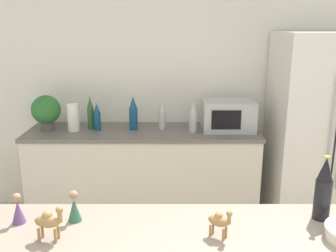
% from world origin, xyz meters
% --- Properties ---
extents(wall_back, '(8.00, 0.06, 2.55)m').
position_xyz_m(wall_back, '(0.00, 2.73, 1.27)').
color(wall_back, white).
rests_on(wall_back, ground_plane).
extents(back_counter, '(2.18, 0.63, 0.90)m').
position_xyz_m(back_counter, '(-0.36, 2.40, 0.45)').
color(back_counter, silver).
rests_on(back_counter, ground_plane).
extents(refrigerator, '(0.84, 0.73, 1.81)m').
position_xyz_m(refrigerator, '(1.27, 2.33, 0.90)').
color(refrigerator, silver).
rests_on(refrigerator, ground_plane).
extents(potted_plant, '(0.27, 0.27, 0.33)m').
position_xyz_m(potted_plant, '(-1.27, 2.42, 1.09)').
color(potted_plant, '#595451').
rests_on(potted_plant, back_counter).
extents(paper_towel_roll, '(0.11, 0.11, 0.25)m').
position_xyz_m(paper_towel_roll, '(-1.01, 2.38, 1.03)').
color(paper_towel_roll, white).
rests_on(paper_towel_roll, back_counter).
extents(microwave, '(0.48, 0.37, 0.28)m').
position_xyz_m(microwave, '(0.44, 2.42, 1.04)').
color(microwave, '#B2B5BA').
rests_on(microwave, back_counter).
extents(back_bottle_0, '(0.07, 0.07, 0.27)m').
position_xyz_m(back_bottle_0, '(-0.18, 2.43, 1.03)').
color(back_bottle_0, '#B2B7BC').
rests_on(back_bottle_0, back_counter).
extents(back_bottle_1, '(0.06, 0.06, 0.32)m').
position_xyz_m(back_bottle_1, '(-0.86, 2.45, 1.05)').
color(back_bottle_1, '#2D6033').
rests_on(back_bottle_1, back_counter).
extents(back_bottle_2, '(0.06, 0.06, 0.27)m').
position_xyz_m(back_bottle_2, '(-0.79, 2.40, 1.03)').
color(back_bottle_2, navy).
rests_on(back_bottle_2, back_counter).
extents(back_bottle_3, '(0.08, 0.08, 0.33)m').
position_xyz_m(back_bottle_3, '(-0.45, 2.42, 1.06)').
color(back_bottle_3, navy).
rests_on(back_bottle_3, back_counter).
extents(back_bottle_4, '(0.07, 0.07, 0.29)m').
position_xyz_m(back_bottle_4, '(0.10, 2.33, 1.04)').
color(back_bottle_4, '#B2B7BC').
rests_on(back_bottle_4, back_counter).
extents(wine_bottle, '(0.08, 0.08, 0.32)m').
position_xyz_m(wine_bottle, '(0.61, 0.63, 1.11)').
color(wine_bottle, black).
rests_on(wine_bottle, bar_counter).
extents(camel_figurine, '(0.13, 0.07, 0.16)m').
position_xyz_m(camel_figurine, '(-0.64, 0.44, 1.05)').
color(camel_figurine, '#A87F4C').
rests_on(camel_figurine, bar_counter).
extents(camel_figurine_second, '(0.11, 0.09, 0.14)m').
position_xyz_m(camel_figurine_second, '(0.10, 0.46, 1.04)').
color(camel_figurine_second, '#A87F4C').
rests_on(camel_figurine_second, bar_counter).
extents(wise_man_figurine_crimson, '(0.07, 0.07, 0.15)m').
position_xyz_m(wise_man_figurine_crimson, '(-0.57, 0.61, 1.03)').
color(wise_man_figurine_crimson, '#33664C').
rests_on(wise_man_figurine_crimson, bar_counter).
extents(wise_man_figurine_purple, '(0.06, 0.06, 0.15)m').
position_xyz_m(wise_man_figurine_purple, '(-0.83, 0.59, 1.02)').
color(wise_man_figurine_purple, '#6B4784').
rests_on(wise_man_figurine_purple, bar_counter).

